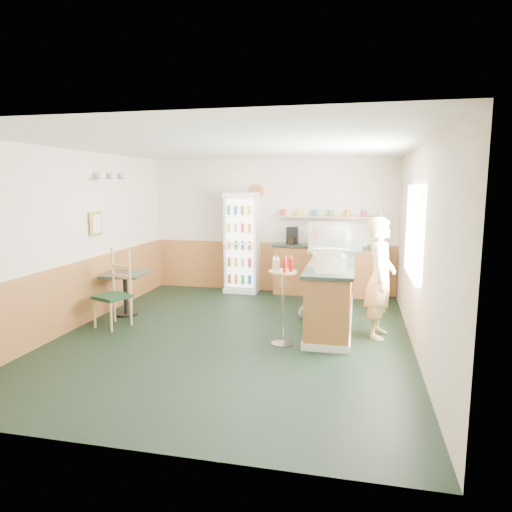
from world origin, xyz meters
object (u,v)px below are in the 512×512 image
(shopkeeper, at_px, (380,278))
(cafe_chair, at_px, (115,286))
(display_case, at_px, (336,237))
(cash_register, at_px, (329,263))
(condiment_stand, at_px, (283,288))
(drinks_fridge, at_px, (242,243))
(cafe_table, at_px, (125,286))

(shopkeeper, bearing_deg, cafe_chair, 102.70)
(display_case, bearing_deg, cash_register, -90.00)
(cash_register, height_order, condiment_stand, cash_register)
(drinks_fridge, relative_size, display_case, 2.18)
(display_case, bearing_deg, shopkeeper, -63.23)
(condiment_stand, bearing_deg, display_case, 73.35)
(cash_register, distance_m, condiment_stand, 0.71)
(drinks_fridge, relative_size, cash_register, 4.78)
(cash_register, height_order, shopkeeper, shopkeeper)
(drinks_fridge, bearing_deg, condiment_stand, -65.97)
(condiment_stand, relative_size, cafe_chair, 1.00)
(shopkeeper, relative_size, condiment_stand, 1.44)
(cash_register, height_order, cafe_table, cash_register)
(cash_register, relative_size, shopkeeper, 0.25)
(drinks_fridge, height_order, condiment_stand, drinks_fridge)
(cafe_chair, bearing_deg, condiment_stand, 13.65)
(cafe_table, bearing_deg, cafe_chair, -77.60)
(shopkeeper, bearing_deg, condiment_stand, 123.72)
(shopkeeper, xyz_separation_m, condiment_stand, (-1.30, -0.62, -0.08))
(drinks_fridge, bearing_deg, cafe_chair, -117.28)
(drinks_fridge, distance_m, shopkeeper, 3.51)
(drinks_fridge, xyz_separation_m, cafe_chair, (-1.36, -2.65, -0.39))
(display_case, relative_size, shopkeeper, 0.54)
(shopkeeper, distance_m, condiment_stand, 1.44)
(drinks_fridge, relative_size, cafe_chair, 1.70)
(shopkeeper, xyz_separation_m, cafe_chair, (-3.98, -0.31, -0.24))
(shopkeeper, height_order, cafe_table, shopkeeper)
(drinks_fridge, height_order, display_case, drinks_fridge)
(cafe_table, bearing_deg, drinks_fridge, 54.95)
(drinks_fridge, relative_size, shopkeeper, 1.17)
(cash_register, distance_m, shopkeeper, 0.86)
(shopkeeper, distance_m, cafe_table, 4.12)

